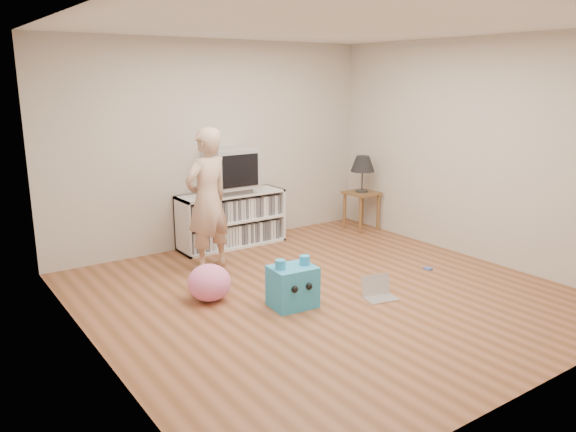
# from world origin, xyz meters

# --- Properties ---
(ground) EXTENTS (4.50, 4.50, 0.00)m
(ground) POSITION_xyz_m (0.00, 0.00, 0.00)
(ground) COLOR brown
(ground) RESTS_ON ground
(walls) EXTENTS (4.52, 4.52, 2.60)m
(walls) POSITION_xyz_m (0.00, 0.00, 1.30)
(walls) COLOR beige
(walls) RESTS_ON ground
(ceiling) EXTENTS (4.50, 4.50, 0.01)m
(ceiling) POSITION_xyz_m (0.00, 0.00, 2.60)
(ceiling) COLOR white
(ceiling) RESTS_ON walls
(media_unit) EXTENTS (1.40, 0.45, 0.70)m
(media_unit) POSITION_xyz_m (0.07, 2.04, 0.35)
(media_unit) COLOR white
(media_unit) RESTS_ON ground
(dvd_deck) EXTENTS (0.45, 0.35, 0.07)m
(dvd_deck) POSITION_xyz_m (0.07, 2.02, 0.73)
(dvd_deck) COLOR gray
(dvd_deck) RESTS_ON media_unit
(crt_tv) EXTENTS (0.60, 0.53, 0.50)m
(crt_tv) POSITION_xyz_m (0.07, 2.02, 1.02)
(crt_tv) COLOR #9C9CA1
(crt_tv) RESTS_ON dvd_deck
(side_table) EXTENTS (0.42, 0.42, 0.55)m
(side_table) POSITION_xyz_m (1.99, 1.65, 0.42)
(side_table) COLOR brown
(side_table) RESTS_ON ground
(table_lamp) EXTENTS (0.34, 0.34, 0.52)m
(table_lamp) POSITION_xyz_m (1.99, 1.65, 0.94)
(table_lamp) COLOR #333333
(table_lamp) RESTS_ON side_table
(person) EXTENTS (0.67, 0.53, 1.61)m
(person) POSITION_xyz_m (-0.60, 1.35, 0.81)
(person) COLOR #CCA68B
(person) RESTS_ON ground
(laptop) EXTENTS (0.36, 0.31, 0.21)m
(laptop) POSITION_xyz_m (0.39, -0.38, 0.06)
(laptop) COLOR silver
(laptop) RESTS_ON ground
(playing_cards) EXTENTS (0.07, 0.09, 0.02)m
(playing_cards) POSITION_xyz_m (1.44, -0.10, 0.01)
(playing_cards) COLOR #4967C3
(playing_cards) RESTS_ON ground
(plush_blue) EXTENTS (0.45, 0.40, 0.49)m
(plush_blue) POSITION_xyz_m (-0.44, -0.08, 0.21)
(plush_blue) COLOR #289AD0
(plush_blue) RESTS_ON ground
(plush_pink) EXTENTS (0.48, 0.48, 0.36)m
(plush_pink) POSITION_xyz_m (-1.03, 0.51, 0.18)
(plush_pink) COLOR pink
(plush_pink) RESTS_ON ground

